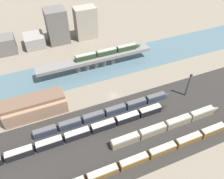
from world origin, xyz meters
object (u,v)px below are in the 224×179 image
train_on_bridge (109,52)px  signal_tower (188,85)px  train_yard_mid (168,125)px  train_yard_outer (107,113)px  train_yard_far (80,133)px  warehouse_building (35,106)px  train_yard_near (179,143)px

train_on_bridge → signal_tower: 49.44m
train_yard_mid → train_yard_outer: size_ratio=0.82×
train_yard_far → signal_tower: (58.55, 3.87, 4.87)m
warehouse_building → train_on_bridge: bearing=26.1°
train_yard_far → warehouse_building: (-15.80, 22.06, 2.42)m
warehouse_building → train_yard_far: bearing=-54.4°
train_yard_mid → signal_tower: 25.93m
train_yard_near → train_yard_far: bearing=150.4°
train_on_bridge → train_yard_far: 55.99m
train_yard_mid → signal_tower: size_ratio=4.13×
train_on_bridge → warehouse_building: size_ratio=1.47×
train_on_bridge → train_yard_near: (4.62, -66.19, -7.21)m
train_yard_near → train_yard_mid: train_yard_mid is taller
train_yard_outer → signal_tower: signal_tower is taller
signal_tower → train_yard_far: bearing=-176.2°
train_on_bridge → train_yard_outer: 42.80m
train_yard_near → train_yard_outer: size_ratio=1.53×
train_yard_near → signal_tower: signal_tower is taller
train_yard_near → train_yard_mid: (1.28, 9.78, 0.24)m
train_on_bridge → train_yard_outer: size_ratio=0.61×
train_yard_outer → train_yard_near: bearing=-52.1°
train_on_bridge → train_yard_outer: (-16.77, -38.72, -7.14)m
train_yard_mid → warehouse_building: (-53.61, 33.01, 2.28)m
train_on_bridge → train_yard_mid: train_on_bridge is taller
train_on_bridge → train_yard_far: size_ratio=0.49×
train_yard_outer → signal_tower: size_ratio=5.05×
train_yard_near → signal_tower: bearing=48.2°
train_yard_near → train_yard_far: train_yard_far is taller
train_yard_outer → warehouse_building: 34.60m
warehouse_building → signal_tower: 76.58m
train_on_bridge → train_yard_mid: (5.90, -56.41, -6.98)m
train_yard_near → train_yard_far: size_ratio=1.23×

